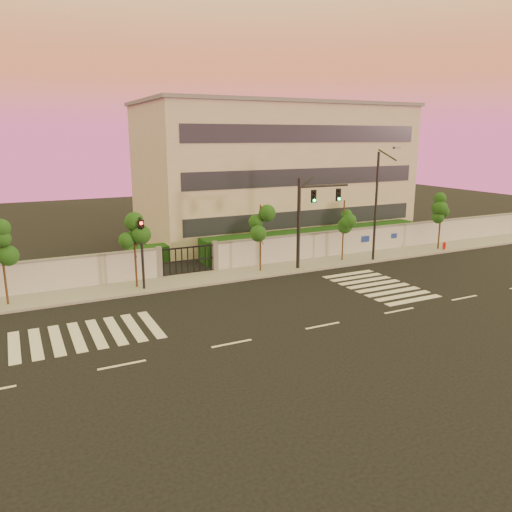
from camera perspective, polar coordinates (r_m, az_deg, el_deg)
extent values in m
plane|color=black|center=(25.58, 7.63, -7.91)|extent=(120.00, 120.00, 0.00)
cube|color=gray|center=(34.29, -2.18, -2.08)|extent=(60.00, 3.00, 0.15)
cube|color=#AFB1B7|center=(43.05, 14.84, 1.96)|extent=(31.00, 0.30, 2.00)
cube|color=slate|center=(42.86, 14.93, 3.35)|extent=(31.00, 0.36, 0.12)
cube|color=slate|center=(33.77, -11.01, -0.77)|extent=(0.35, 0.35, 2.20)
cube|color=slate|center=(34.99, -4.70, -0.06)|extent=(0.35, 0.35, 2.20)
cube|color=#173610|center=(41.74, 6.86, 1.83)|extent=(20.00, 2.00, 1.80)
cube|color=#173610|center=(39.09, -10.13, 0.46)|extent=(6.00, 1.50, 1.20)
cube|color=#BAB49E|center=(47.44, 2.02, 9.54)|extent=(24.00, 12.00, 12.00)
cube|color=#262D38|center=(42.67, 5.83, 4.29)|extent=(22.00, 0.08, 1.40)
cube|color=#262D38|center=(42.26, 5.95, 8.98)|extent=(22.00, 0.08, 1.40)
cube|color=#262D38|center=(42.13, 6.07, 13.73)|extent=(22.00, 0.08, 1.40)
cube|color=slate|center=(47.41, 2.08, 16.91)|extent=(24.40, 12.40, 0.30)
cube|color=silver|center=(25.40, -25.92, -9.35)|extent=(0.50, 4.00, 0.02)
cube|color=silver|center=(25.40, -23.87, -9.13)|extent=(0.50, 4.00, 0.02)
cube|color=silver|center=(25.43, -21.83, -8.91)|extent=(0.50, 4.00, 0.02)
cube|color=silver|center=(25.49, -19.80, -8.68)|extent=(0.50, 4.00, 0.02)
cube|color=silver|center=(25.58, -17.78, -8.43)|extent=(0.50, 4.00, 0.02)
cube|color=silver|center=(25.71, -15.79, -8.18)|extent=(0.50, 4.00, 0.02)
cube|color=silver|center=(25.86, -13.82, -7.92)|extent=(0.50, 4.00, 0.02)
cube|color=silver|center=(26.05, -11.87, -7.66)|extent=(0.50, 4.00, 0.02)
cube|color=silver|center=(30.53, 17.58, -4.83)|extent=(4.00, 0.50, 0.02)
cube|color=silver|center=(31.15, 16.44, -4.39)|extent=(4.00, 0.50, 0.02)
cube|color=silver|center=(31.78, 15.35, -3.96)|extent=(4.00, 0.50, 0.02)
cube|color=silver|center=(32.42, 14.30, -3.55)|extent=(4.00, 0.50, 0.02)
cube|color=silver|center=(33.07, 13.29, -3.15)|extent=(4.00, 0.50, 0.02)
cube|color=silver|center=(33.74, 12.32, -2.77)|extent=(4.00, 0.50, 0.02)
cube|color=silver|center=(34.41, 11.39, -2.40)|extent=(4.00, 0.50, 0.02)
cube|color=silver|center=(35.10, 10.50, -2.04)|extent=(4.00, 0.50, 0.02)
cube|color=silver|center=(22.00, -15.06, -11.93)|extent=(2.00, 0.15, 0.01)
cube|color=silver|center=(23.33, -2.78, -9.95)|extent=(2.00, 0.15, 0.01)
cube|color=silver|center=(25.57, 7.63, -7.89)|extent=(2.00, 0.15, 0.01)
cube|color=silver|center=(28.53, 16.05, -6.02)|extent=(2.00, 0.15, 0.01)
cube|color=silver|center=(32.00, 22.72, -4.43)|extent=(2.00, 0.15, 0.01)
cylinder|color=#382314|center=(30.70, -26.94, -0.65)|extent=(0.13, 0.13, 5.11)
sphere|color=#163E11|center=(30.40, -27.24, 2.15)|extent=(1.18, 1.18, 1.18)
sphere|color=#163E11|center=(30.74, -26.39, 0.89)|extent=(0.90, 0.90, 0.90)
cylinder|color=#382314|center=(31.50, -13.65, 0.27)|extent=(0.13, 0.13, 4.56)
sphere|color=#163E11|center=(31.23, -13.79, 2.71)|extent=(1.16, 1.16, 1.16)
sphere|color=#163E11|center=(31.64, -13.15, 1.62)|extent=(0.89, 0.89, 0.89)
sphere|color=#163E11|center=(31.10, -14.24, 1.79)|extent=(0.85, 0.85, 0.85)
cylinder|color=#382314|center=(34.36, 0.51, 1.94)|extent=(0.12, 0.12, 4.79)
sphere|color=#163E11|center=(34.10, 0.51, 4.30)|extent=(1.10, 1.10, 1.10)
sphere|color=#163E11|center=(34.55, 0.88, 3.22)|extent=(0.84, 0.84, 0.84)
sphere|color=#163E11|center=(33.91, 0.17, 3.43)|extent=(0.80, 0.80, 0.80)
cylinder|color=#382314|center=(37.95, 9.93, 2.78)|extent=(0.12, 0.12, 4.70)
sphere|color=#163E11|center=(37.71, 10.02, 4.89)|extent=(1.07, 1.07, 1.07)
sphere|color=#163E11|center=(38.18, 10.22, 3.91)|extent=(0.82, 0.82, 0.82)
sphere|color=#163E11|center=(37.50, 9.76, 4.12)|extent=(0.78, 0.78, 0.78)
cylinder|color=#382314|center=(43.94, 20.29, 3.54)|extent=(0.13, 0.13, 4.62)
sphere|color=#163E11|center=(43.74, 20.44, 5.33)|extent=(1.21, 1.21, 1.21)
sphere|color=#163E11|center=(44.26, 20.50, 4.50)|extent=(0.92, 0.92, 0.92)
sphere|color=#163E11|center=(43.45, 20.24, 4.68)|extent=(0.88, 0.88, 0.88)
cylinder|color=black|center=(35.06, 4.89, 3.56)|extent=(0.25, 0.25, 6.52)
cylinder|color=black|center=(35.78, 7.74, 7.94)|extent=(4.00, 0.34, 0.17)
cube|color=black|center=(35.35, 6.61, 6.79)|extent=(0.37, 0.19, 0.95)
sphere|color=#0CF259|center=(35.29, 6.69, 6.30)|extent=(0.21, 0.21, 0.21)
cube|color=black|center=(36.53, 9.40, 6.92)|extent=(0.37, 0.19, 0.95)
sphere|color=#0CF259|center=(36.47, 9.48, 6.44)|extent=(0.21, 0.21, 0.21)
cylinder|color=black|center=(31.03, -12.86, 0.15)|extent=(0.16, 0.16, 4.59)
cube|color=black|center=(30.65, -13.00, 3.19)|extent=(0.36, 0.18, 0.92)
sphere|color=red|center=(30.49, -12.98, 3.68)|extent=(0.20, 0.20, 0.20)
cylinder|color=black|center=(38.30, 13.52, 5.37)|extent=(0.18, 0.18, 8.21)
cylinder|color=black|center=(37.26, 14.78, 11.11)|extent=(0.10, 1.96, 0.80)
cube|color=#3F3F44|center=(36.55, 15.79, 11.82)|extent=(0.51, 0.26, 0.15)
cylinder|color=red|center=(44.24, 20.70, 0.87)|extent=(0.24, 0.24, 0.54)
cylinder|color=red|center=(44.17, 20.73, 1.27)|extent=(0.30, 0.30, 0.11)
sphere|color=red|center=(44.15, 20.75, 1.42)|extent=(0.19, 0.19, 0.19)
cylinder|color=red|center=(44.22, 20.71, 1.00)|extent=(0.32, 0.22, 0.11)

